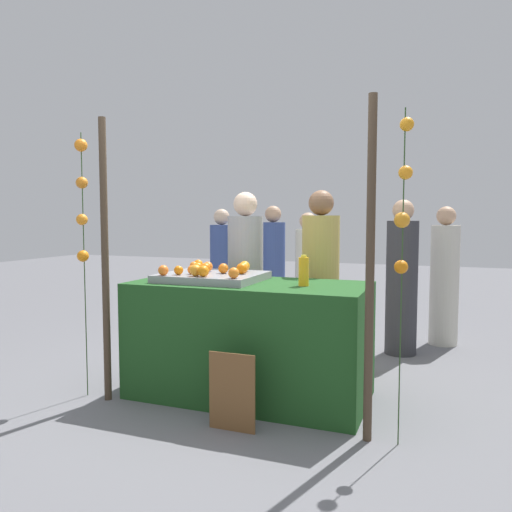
% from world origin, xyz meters
% --- Properties ---
extents(ground_plane, '(24.00, 24.00, 0.00)m').
position_xyz_m(ground_plane, '(0.00, 0.00, 0.00)').
color(ground_plane, slate).
extents(stall_counter, '(1.86, 0.88, 0.92)m').
position_xyz_m(stall_counter, '(0.00, 0.00, 0.46)').
color(stall_counter, '#1E4C1E').
rests_on(stall_counter, ground_plane).
extents(orange_tray, '(0.79, 0.68, 0.06)m').
position_xyz_m(orange_tray, '(-0.33, 0.01, 0.95)').
color(orange_tray, gray).
rests_on(orange_tray, stall_counter).
extents(orange_0, '(0.07, 0.07, 0.07)m').
position_xyz_m(orange_0, '(-0.53, -0.20, 1.02)').
color(orange_0, orange).
rests_on(orange_0, orange_tray).
extents(orange_1, '(0.09, 0.09, 0.09)m').
position_xyz_m(orange_1, '(-0.28, -0.24, 1.02)').
color(orange_1, orange).
rests_on(orange_1, orange_tray).
extents(orange_2, '(0.07, 0.07, 0.07)m').
position_xyz_m(orange_2, '(-0.59, 0.17, 1.02)').
color(orange_2, orange).
rests_on(orange_2, orange_tray).
extents(orange_3, '(0.07, 0.07, 0.07)m').
position_xyz_m(orange_3, '(-0.45, -0.12, 1.02)').
color(orange_3, orange).
rests_on(orange_3, orange_tray).
extents(orange_4, '(0.09, 0.09, 0.09)m').
position_xyz_m(orange_4, '(-0.10, 0.13, 1.02)').
color(orange_4, orange).
rests_on(orange_4, orange_tray).
extents(orange_5, '(0.08, 0.08, 0.08)m').
position_xyz_m(orange_5, '(-0.59, 0.26, 1.02)').
color(orange_5, orange).
rests_on(orange_5, orange_tray).
extents(orange_6, '(0.08, 0.08, 0.08)m').
position_xyz_m(orange_6, '(-0.61, -0.28, 1.02)').
color(orange_6, orange).
rests_on(orange_6, orange_tray).
extents(orange_7, '(0.08, 0.08, 0.08)m').
position_xyz_m(orange_7, '(-0.46, -0.00, 1.02)').
color(orange_7, orange).
rests_on(orange_7, orange_tray).
extents(orange_8, '(0.08, 0.08, 0.08)m').
position_xyz_m(orange_8, '(-0.02, -0.26, 1.02)').
color(orange_8, orange).
rests_on(orange_8, orange_tray).
extents(orange_9, '(0.09, 0.09, 0.09)m').
position_xyz_m(orange_9, '(-0.36, -0.23, 1.03)').
color(orange_9, orange).
rests_on(orange_9, orange_tray).
extents(orange_10, '(0.09, 0.09, 0.09)m').
position_xyz_m(orange_10, '(-0.37, -0.03, 1.02)').
color(orange_10, orange).
rests_on(orange_10, orange_tray).
extents(orange_11, '(0.08, 0.08, 0.08)m').
position_xyz_m(orange_11, '(-0.23, 0.02, 1.02)').
color(orange_11, orange).
rests_on(orange_11, orange_tray).
extents(orange_12, '(0.08, 0.08, 0.08)m').
position_xyz_m(orange_12, '(-0.42, 0.11, 1.02)').
color(orange_12, orange).
rests_on(orange_12, orange_tray).
extents(orange_13, '(0.09, 0.09, 0.09)m').
position_xyz_m(orange_13, '(-0.13, 0.23, 1.02)').
color(orange_13, orange).
rests_on(orange_13, orange_tray).
extents(orange_14, '(0.09, 0.09, 0.09)m').
position_xyz_m(orange_14, '(-0.08, 0.03, 1.02)').
color(orange_14, orange).
rests_on(orange_14, orange_tray).
extents(juice_bottle, '(0.08, 0.08, 0.23)m').
position_xyz_m(juice_bottle, '(0.46, -0.04, 1.03)').
color(juice_bottle, '#F7AC1B').
rests_on(juice_bottle, stall_counter).
extents(chalkboard_sign, '(0.33, 0.03, 0.54)m').
position_xyz_m(chalkboard_sign, '(0.14, -0.65, 0.26)').
color(chalkboard_sign, brown).
rests_on(chalkboard_sign, ground_plane).
extents(vendor_left, '(0.34, 0.34, 1.67)m').
position_xyz_m(vendor_left, '(-0.32, 0.71, 0.78)').
color(vendor_left, '#99999E').
rests_on(vendor_left, ground_plane).
extents(vendor_right, '(0.34, 0.34, 1.68)m').
position_xyz_m(vendor_right, '(0.40, 0.75, 0.78)').
color(vendor_right, tan).
rests_on(vendor_right, ground_plane).
extents(crowd_person_0, '(0.30, 0.30, 1.49)m').
position_xyz_m(crowd_person_0, '(-0.10, 2.14, 0.70)').
color(crowd_person_0, beige).
rests_on(crowd_person_0, ground_plane).
extents(crowd_person_1, '(0.32, 0.32, 1.62)m').
position_xyz_m(crowd_person_1, '(1.03, 1.73, 0.75)').
color(crowd_person_1, '#333338').
rests_on(crowd_person_1, ground_plane).
extents(crowd_person_2, '(0.31, 0.31, 1.55)m').
position_xyz_m(crowd_person_2, '(-1.31, 2.31, 0.72)').
color(crowd_person_2, '#384C8C').
rests_on(crowd_person_2, ground_plane).
extents(crowd_person_3, '(0.31, 0.31, 1.56)m').
position_xyz_m(crowd_person_3, '(1.44, 2.31, 0.73)').
color(crowd_person_3, beige).
rests_on(crowd_person_3, ground_plane).
extents(crowd_person_4, '(0.32, 0.32, 1.59)m').
position_xyz_m(crowd_person_4, '(-0.66, 2.50, 0.74)').
color(crowd_person_4, '#384C8C').
rests_on(crowd_person_4, ground_plane).
extents(canopy_post_left, '(0.06, 0.06, 2.19)m').
position_xyz_m(canopy_post_left, '(-1.01, -0.48, 1.10)').
color(canopy_post_left, '#473828').
rests_on(canopy_post_left, ground_plane).
extents(canopy_post_right, '(0.06, 0.06, 2.19)m').
position_xyz_m(canopy_post_right, '(1.01, -0.48, 1.10)').
color(canopy_post_right, '#473828').
rests_on(canopy_post_right, ground_plane).
extents(garland_strand_left, '(0.11, 0.11, 2.09)m').
position_xyz_m(garland_strand_left, '(-1.23, -0.47, 1.57)').
color(garland_strand_left, '#2D4C23').
rests_on(garland_strand_left, ground_plane).
extents(garland_strand_right, '(0.11, 0.10, 2.09)m').
position_xyz_m(garland_strand_right, '(1.20, -0.47, 1.52)').
color(garland_strand_right, '#2D4C23').
rests_on(garland_strand_right, ground_plane).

